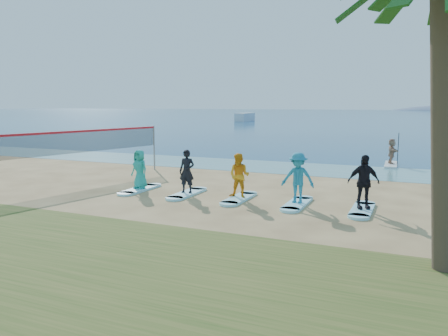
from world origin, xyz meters
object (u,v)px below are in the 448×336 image
at_px(student_4, 363,182).
at_px(student_3, 298,178).
at_px(paddleboarder, 392,151).
at_px(surfboard_0, 140,189).
at_px(student_2, 239,176).
at_px(surfboard_2, 239,198).
at_px(paddleboard, 391,165).
at_px(surfboard_3, 297,204).
at_px(surfboard_4, 362,210).
at_px(volleyball_net, 87,142).
at_px(surfboard_1, 187,194).
at_px(boat_offshore_a, 245,121).
at_px(student_1, 187,171).
at_px(student_0, 140,169).

bearing_deg(student_4, student_3, 155.19).
height_order(paddleboarder, surfboard_0, paddleboarder).
distance_m(student_2, student_3, 2.32).
bearing_deg(surfboard_2, paddleboard, 68.76).
bearing_deg(student_2, surfboard_0, 179.96).
distance_m(surfboard_3, surfboard_4, 2.31).
xyz_separation_m(paddleboarder, surfboard_4, (-0.29, -12.65, -0.83)).
bearing_deg(surfboard_0, surfboard_2, 0.00).
height_order(paddleboard, surfboard_4, paddleboard).
bearing_deg(student_3, student_2, 178.00).
relative_size(volleyball_net, paddleboarder, 5.84).
bearing_deg(surfboard_2, surfboard_4, 0.00).
height_order(paddleboard, surfboard_3, paddleboard).
bearing_deg(surfboard_4, student_4, 0.00).
height_order(volleyball_net, surfboard_4, volleyball_net).
bearing_deg(surfboard_4, paddleboarder, 88.69).
height_order(surfboard_0, surfboard_1, same).
bearing_deg(surfboard_1, paddleboard, 60.25).
bearing_deg(surfboard_1, surfboard_4, 0.00).
relative_size(surfboard_2, student_2, 1.27).
bearing_deg(surfboard_3, surfboard_0, 180.00).
bearing_deg(surfboard_0, student_4, 0.00).
bearing_deg(surfboard_4, boat_offshore_a, 113.80).
bearing_deg(student_4, student_1, 155.19).
xyz_separation_m(student_1, student_4, (6.94, 0.00, 0.06)).
height_order(student_2, student_4, student_4).
height_order(paddleboarder, surfboard_3, paddleboarder).
bearing_deg(surfboard_3, student_4, 0.00).
xyz_separation_m(surfboard_1, surfboard_2, (2.31, 0.00, 0.00)).
bearing_deg(surfboard_0, paddleboarder, 52.97).
height_order(volleyball_net, surfboard_3, volleyball_net).
bearing_deg(student_3, surfboard_2, 178.00).
relative_size(paddleboarder, surfboard_0, 0.69).
bearing_deg(student_2, surfboard_4, -0.04).
xyz_separation_m(surfboard_0, student_4, (9.26, 0.00, 0.99)).
bearing_deg(student_0, student_3, 10.04).
bearing_deg(student_1, surfboard_1, 0.00).
relative_size(student_0, surfboard_2, 0.76).
xyz_separation_m(paddleboard, student_1, (-7.23, -12.65, 0.92)).
relative_size(student_0, student_1, 0.94).
xyz_separation_m(surfboard_4, student_4, (0.00, 0.00, 0.99)).
xyz_separation_m(surfboard_1, student_3, (4.63, 0.00, 0.98)).
relative_size(boat_offshore_a, student_0, 5.00).
height_order(paddleboarder, surfboard_4, paddleboarder).
distance_m(surfboard_0, student_4, 9.31).
height_order(volleyball_net, paddleboard, volleyball_net).
height_order(student_0, student_4, student_4).
bearing_deg(surfboard_0, boat_offshore_a, 107.80).
bearing_deg(surfboard_4, surfboard_1, 180.00).
relative_size(paddleboard, student_3, 1.61).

